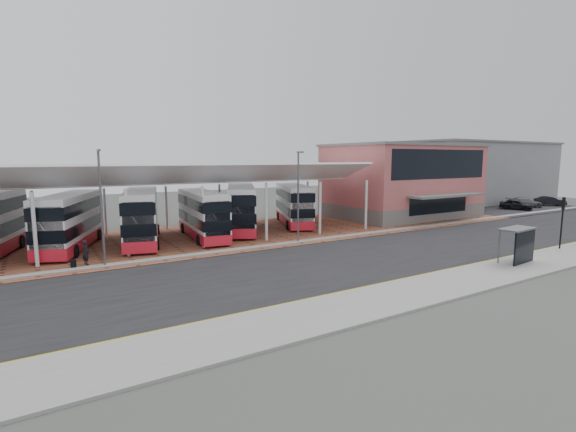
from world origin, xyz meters
name	(u,v)px	position (x,y,z in m)	size (l,w,h in m)	color
ground	(322,260)	(0.00, 0.00, 0.00)	(140.00, 140.00, 0.00)	#3D3F3B
road	(330,262)	(0.00, -1.00, 0.01)	(120.00, 14.00, 0.02)	black
forecourt	(263,231)	(2.00, 13.00, 0.03)	(72.00, 16.00, 0.06)	brown
sidewalk	(417,292)	(0.00, -9.00, 0.07)	(120.00, 4.00, 0.14)	gray
north_kerb	(279,244)	(0.00, 6.20, 0.07)	(120.00, 0.80, 0.14)	gray
carpark_surface	(520,209)	(44.00, 10.00, 0.04)	(22.00, 10.00, 0.08)	black
yellow_line_near	(391,283)	(0.00, -7.00, 0.03)	(120.00, 0.12, 0.01)	#BEA30A
yellow_line_far	(387,282)	(0.00, -6.70, 0.03)	(120.00, 0.12, 0.01)	#BEA30A
canopy	(182,176)	(-6.00, 13.94, 5.80)	(37.00, 11.63, 7.07)	silver
terminal	(402,180)	(23.00, 13.92, 4.66)	(18.40, 14.40, 9.25)	#615D5B
warehouse	(458,171)	(48.00, 24.00, 5.15)	(30.50, 20.50, 10.25)	slate
lamp_west	(101,204)	(-14.00, 6.27, 4.36)	(0.16, 0.90, 8.07)	#4C4E52
lamp_east	(298,194)	(2.00, 6.27, 4.36)	(0.16, 0.90, 8.07)	#4C4E52
bus_1	(70,222)	(-15.45, 13.75, 2.31)	(6.23, 11.19, 4.53)	silver
bus_2	(142,217)	(-9.88, 13.35, 2.36)	(5.36, 11.52, 4.63)	silver
bus_3	(202,215)	(-4.52, 12.71, 2.22)	(3.56, 10.73, 4.34)	silver
bus_4	(241,209)	(0.20, 14.24, 2.36)	(7.02, 11.32, 4.64)	silver
bus_5	(293,205)	(7.06, 15.05, 2.28)	(6.38, 10.97, 4.46)	silver
pedestrian	(86,253)	(-15.07, 7.28, 0.94)	(0.64, 0.42, 1.76)	black
suitcase	(73,264)	(-15.92, 6.68, 0.36)	(0.35, 0.25, 0.60)	black
carpark_car_a	(516,204)	(41.99, 9.51, 0.82)	(1.75, 4.36, 1.49)	black
carpark_car_b	(524,202)	(46.08, 10.59, 0.80)	(2.03, 4.99, 1.45)	#55595E
carpark_car_c	(550,201)	(51.64, 9.64, 0.80)	(1.53, 4.39, 1.45)	black
bus_shelter	(522,241)	(11.37, -8.42, 1.67)	(3.17, 1.68, 2.45)	black
traffic_signal_west	(563,214)	(18.54, -7.60, 2.96)	(0.34, 0.30, 4.23)	black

